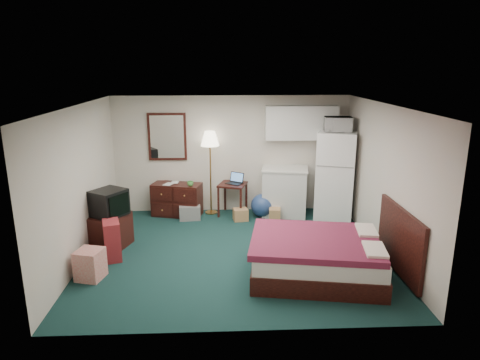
{
  "coord_description": "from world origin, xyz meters",
  "views": [
    {
      "loc": [
        -0.23,
        -6.76,
        3.11
      ],
      "look_at": [
        0.09,
        0.15,
        1.24
      ],
      "focal_mm": 32.0,
      "sensor_mm": 36.0,
      "label": 1
    }
  ],
  "objects_px": {
    "bed": "(317,257)",
    "suitcase": "(112,240)",
    "fridge": "(336,175)",
    "kitchen_counter": "(285,192)",
    "dresser": "(177,199)",
    "desk": "(233,199)",
    "tv_stand": "(109,231)",
    "floor_lamp": "(211,173)"
  },
  "relations": [
    {
      "from": "kitchen_counter",
      "to": "fridge",
      "type": "height_order",
      "value": "fridge"
    },
    {
      "from": "suitcase",
      "to": "dresser",
      "type": "bearing_deg",
      "value": 50.38
    },
    {
      "from": "dresser",
      "to": "suitcase",
      "type": "height_order",
      "value": "dresser"
    },
    {
      "from": "kitchen_counter",
      "to": "suitcase",
      "type": "bearing_deg",
      "value": -136.37
    },
    {
      "from": "dresser",
      "to": "floor_lamp",
      "type": "bearing_deg",
      "value": 22.47
    },
    {
      "from": "fridge",
      "to": "kitchen_counter",
      "type": "bearing_deg",
      "value": -175.01
    },
    {
      "from": "kitchen_counter",
      "to": "tv_stand",
      "type": "relative_size",
      "value": 1.54
    },
    {
      "from": "fridge",
      "to": "desk",
      "type": "bearing_deg",
      "value": -168.39
    },
    {
      "from": "suitcase",
      "to": "tv_stand",
      "type": "bearing_deg",
      "value": 91.79
    },
    {
      "from": "dresser",
      "to": "kitchen_counter",
      "type": "xyz_separation_m",
      "value": [
        2.29,
        -0.04,
        0.15
      ]
    },
    {
      "from": "dresser",
      "to": "bed",
      "type": "relative_size",
      "value": 0.54
    },
    {
      "from": "dresser",
      "to": "fridge",
      "type": "xyz_separation_m",
      "value": [
        3.3,
        -0.28,
        0.56
      ]
    },
    {
      "from": "desk",
      "to": "bed",
      "type": "distance_m",
      "value": 3.07
    },
    {
      "from": "dresser",
      "to": "fridge",
      "type": "bearing_deg",
      "value": 9.25
    },
    {
      "from": "desk",
      "to": "suitcase",
      "type": "distance_m",
      "value": 2.92
    },
    {
      "from": "dresser",
      "to": "suitcase",
      "type": "bearing_deg",
      "value": -98.02
    },
    {
      "from": "kitchen_counter",
      "to": "tv_stand",
      "type": "distance_m",
      "value": 3.68
    },
    {
      "from": "floor_lamp",
      "to": "tv_stand",
      "type": "xyz_separation_m",
      "value": [
        -1.75,
        -1.7,
        -0.6
      ]
    },
    {
      "from": "fridge",
      "to": "dresser",
      "type": "bearing_deg",
      "value": -166.07
    },
    {
      "from": "dresser",
      "to": "desk",
      "type": "xyz_separation_m",
      "value": [
        1.18,
        -0.02,
        -0.0
      ]
    },
    {
      "from": "tv_stand",
      "to": "desk",
      "type": "bearing_deg",
      "value": 54.05
    },
    {
      "from": "suitcase",
      "to": "floor_lamp",
      "type": "bearing_deg",
      "value": 37.06
    },
    {
      "from": "bed",
      "to": "kitchen_counter",
      "type": "bearing_deg",
      "value": 101.3
    },
    {
      "from": "kitchen_counter",
      "to": "tv_stand",
      "type": "xyz_separation_m",
      "value": [
        -3.33,
        -1.56,
        -0.2
      ]
    },
    {
      "from": "desk",
      "to": "kitchen_counter",
      "type": "relative_size",
      "value": 0.69
    },
    {
      "from": "desk",
      "to": "bed",
      "type": "height_order",
      "value": "desk"
    },
    {
      "from": "suitcase",
      "to": "desk",
      "type": "bearing_deg",
      "value": 28.27
    },
    {
      "from": "tv_stand",
      "to": "suitcase",
      "type": "bearing_deg",
      "value": -52.28
    },
    {
      "from": "floor_lamp",
      "to": "kitchen_counter",
      "type": "bearing_deg",
      "value": -5.09
    },
    {
      "from": "bed",
      "to": "suitcase",
      "type": "xyz_separation_m",
      "value": [
        -3.24,
        0.73,
        0.03
      ]
    },
    {
      "from": "dresser",
      "to": "floor_lamp",
      "type": "height_order",
      "value": "floor_lamp"
    },
    {
      "from": "kitchen_counter",
      "to": "suitcase",
      "type": "relative_size",
      "value": 1.51
    },
    {
      "from": "kitchen_counter",
      "to": "fridge",
      "type": "relative_size",
      "value": 0.54
    },
    {
      "from": "kitchen_counter",
      "to": "suitcase",
      "type": "xyz_separation_m",
      "value": [
        -3.15,
        -2.07,
        -0.17
      ]
    },
    {
      "from": "fridge",
      "to": "suitcase",
      "type": "distance_m",
      "value": 4.58
    },
    {
      "from": "suitcase",
      "to": "fridge",
      "type": "bearing_deg",
      "value": 6.24
    },
    {
      "from": "floor_lamp",
      "to": "suitcase",
      "type": "relative_size",
      "value": 2.71
    },
    {
      "from": "bed",
      "to": "suitcase",
      "type": "relative_size",
      "value": 2.89
    },
    {
      "from": "kitchen_counter",
      "to": "bed",
      "type": "distance_m",
      "value": 2.81
    },
    {
      "from": "desk",
      "to": "suitcase",
      "type": "relative_size",
      "value": 1.05
    },
    {
      "from": "floor_lamp",
      "to": "bed",
      "type": "bearing_deg",
      "value": -60.61
    },
    {
      "from": "desk",
      "to": "bed",
      "type": "xyz_separation_m",
      "value": [
        1.2,
        -2.82,
        -0.04
      ]
    }
  ]
}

